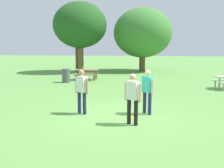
% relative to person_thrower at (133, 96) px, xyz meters
% --- Properties ---
extents(ground_plane, '(120.00, 120.00, 0.00)m').
position_rel_person_thrower_xyz_m(ground_plane, '(-0.54, 0.81, -0.94)').
color(ground_plane, '#609947').
extents(person_thrower, '(0.55, 0.37, 1.64)m').
position_rel_person_thrower_xyz_m(person_thrower, '(0.00, 0.00, 0.00)').
color(person_thrower, black).
rests_on(person_thrower, ground).
extents(person_catcher, '(0.55, 0.37, 1.64)m').
position_rel_person_thrower_xyz_m(person_catcher, '(-1.95, 1.06, 0.00)').
color(person_catcher, '#1E234C').
rests_on(person_catcher, ground).
extents(person_bystander, '(0.47, 0.45, 1.64)m').
position_rel_person_thrower_xyz_m(person_bystander, '(0.44, 1.39, 0.00)').
color(person_bystander, '#1E234C').
rests_on(person_bystander, ground).
extents(frisbee, '(0.29, 0.29, 0.03)m').
position_rel_person_thrower_xyz_m(frisbee, '(-0.12, 0.75, -0.93)').
color(frisbee, yellow).
rests_on(frisbee, ground).
extents(picnic_table_far, '(1.76, 1.50, 0.77)m').
position_rel_person_thrower_xyz_m(picnic_table_far, '(-4.27, 10.67, -0.38)').
color(picnic_table_far, olive).
rests_on(picnic_table_far, ground).
extents(trash_can_beside_table, '(0.59, 0.59, 0.96)m').
position_rel_person_thrower_xyz_m(trash_can_beside_table, '(-5.30, 9.06, -0.46)').
color(trash_can_beside_table, '#515156').
rests_on(trash_can_beside_table, ground).
extents(tree_tall_left, '(4.01, 4.01, 6.60)m').
position_rel_person_thrower_xyz_m(tree_tall_left, '(-6.59, 16.49, 3.90)').
color(tree_tall_left, brown).
rests_on(tree_tall_left, ground).
extents(tree_broad_center, '(5.09, 5.09, 6.66)m').
position_rel_person_thrower_xyz_m(tree_broad_center, '(-6.27, 16.22, 3.53)').
color(tree_broad_center, brown).
rests_on(tree_broad_center, ground).
extents(tree_far_right, '(5.77, 5.77, 6.28)m').
position_rel_person_thrower_xyz_m(tree_far_right, '(-0.42, 18.22, 2.87)').
color(tree_far_right, brown).
rests_on(tree_far_right, ground).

